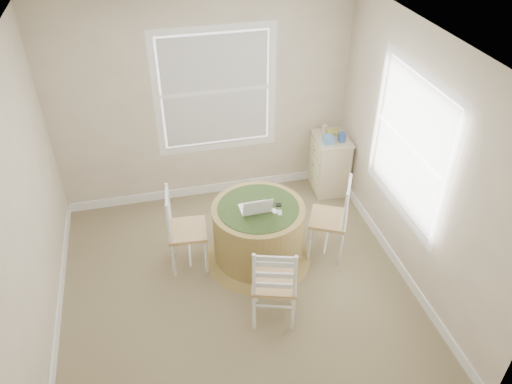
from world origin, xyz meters
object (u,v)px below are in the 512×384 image
object	(u,v)px
laptop	(255,208)
chair_near	(275,281)
corner_chest	(329,163)
chair_left	(187,230)
chair_right	(329,218)
round_table	(258,231)

from	to	relation	value
laptop	chair_near	bearing A→B (deg)	88.06
corner_chest	chair_left	bearing A→B (deg)	-148.94
chair_right	corner_chest	bearing A→B (deg)	-174.02
corner_chest	round_table	bearing A→B (deg)	-133.87
round_table	laptop	size ratio (longest dim) A/B	3.73
chair_right	corner_chest	xyz separation A→B (m)	(0.46, 1.20, -0.09)
chair_left	chair_right	world-z (taller)	same
chair_near	laptop	bearing A→B (deg)	-73.36
chair_near	chair_right	bearing A→B (deg)	-119.84
round_table	chair_left	world-z (taller)	chair_left
round_table	chair_near	size ratio (longest dim) A/B	1.24
chair_left	corner_chest	bearing A→B (deg)	-57.82
corner_chest	chair_near	bearing A→B (deg)	-119.33
round_table	chair_left	bearing A→B (deg)	-176.91
chair_right	laptop	distance (m)	0.86
chair_left	chair_right	size ratio (longest dim) A/B	1.00
chair_near	corner_chest	world-z (taller)	chair_near
round_table	chair_near	world-z (taller)	chair_near
round_table	chair_near	bearing A→B (deg)	-82.73
laptop	chair_right	bearing A→B (deg)	176.24
chair_near	laptop	xyz separation A→B (m)	(0.01, 0.81, 0.27)
round_table	chair_right	bearing A→B (deg)	5.40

